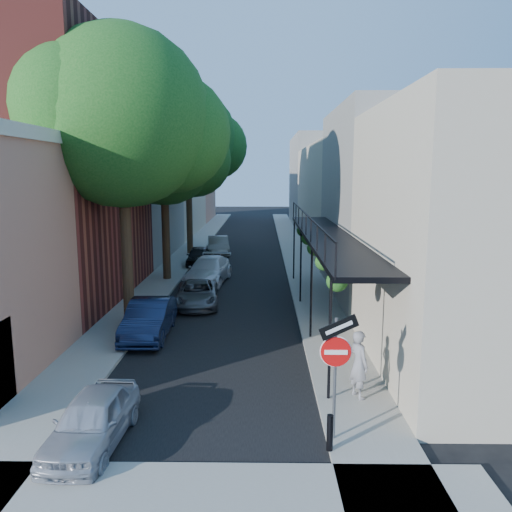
{
  "coord_description": "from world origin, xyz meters",
  "views": [
    {
      "loc": [
        1.56,
        -9.33,
        5.97
      ],
      "look_at": [
        1.31,
        9.61,
        2.8
      ],
      "focal_mm": 35.0,
      "sensor_mm": 36.0,
      "label": 1
    }
  ],
  "objects_px": {
    "oak_far": "(194,140)",
    "parked_car_c": "(197,294)",
    "oak_near": "(134,122)",
    "sign_post": "(336,357)",
    "parked_car_e": "(199,256)",
    "parked_car_b": "(149,319)",
    "oak_mid": "(171,152)",
    "parked_car_f": "(218,246)",
    "bollard": "(330,433)",
    "pedestrian": "(359,364)",
    "parked_car_d": "(208,270)",
    "parked_car_a": "(92,420)"
  },
  "relations": [
    {
      "from": "sign_post",
      "to": "oak_near",
      "type": "distance_m",
      "value": 12.77
    },
    {
      "from": "sign_post",
      "to": "oak_far",
      "type": "bearing_deg",
      "value": 103.91
    },
    {
      "from": "sign_post",
      "to": "pedestrian",
      "type": "xyz_separation_m",
      "value": [
        0.93,
        2.11,
        -1.01
      ]
    },
    {
      "from": "oak_near",
      "to": "parked_car_d",
      "type": "height_order",
      "value": "oak_near"
    },
    {
      "from": "parked_car_c",
      "to": "parked_car_e",
      "type": "xyz_separation_m",
      "value": [
        -1.2,
        9.92,
        0.06
      ]
    },
    {
      "from": "parked_car_f",
      "to": "oak_near",
      "type": "bearing_deg",
      "value": -103.61
    },
    {
      "from": "parked_car_b",
      "to": "parked_car_f",
      "type": "height_order",
      "value": "parked_car_f"
    },
    {
      "from": "parked_car_b",
      "to": "sign_post",
      "type": "bearing_deg",
      "value": -52.87
    },
    {
      "from": "parked_car_b",
      "to": "parked_car_d",
      "type": "xyz_separation_m",
      "value": [
        1.2,
        9.07,
        0.03
      ]
    },
    {
      "from": "bollard",
      "to": "oak_near",
      "type": "bearing_deg",
      "value": 123.12
    },
    {
      "from": "parked_car_e",
      "to": "pedestrian",
      "type": "xyz_separation_m",
      "value": [
        6.69,
        -19.46,
        0.41
      ]
    },
    {
      "from": "parked_car_a",
      "to": "bollard",
      "type": "bearing_deg",
      "value": -1.42
    },
    {
      "from": "bollard",
      "to": "parked_car_b",
      "type": "distance_m",
      "value": 9.58
    },
    {
      "from": "oak_mid",
      "to": "parked_car_f",
      "type": "bearing_deg",
      "value": 78.46
    },
    {
      "from": "sign_post",
      "to": "parked_car_a",
      "type": "bearing_deg",
      "value": -178.7
    },
    {
      "from": "oak_near",
      "to": "parked_car_d",
      "type": "relative_size",
      "value": 2.35
    },
    {
      "from": "oak_near",
      "to": "parked_car_e",
      "type": "height_order",
      "value": "oak_near"
    },
    {
      "from": "parked_car_e",
      "to": "oak_near",
      "type": "bearing_deg",
      "value": -95.84
    },
    {
      "from": "parked_car_a",
      "to": "parked_car_f",
      "type": "height_order",
      "value": "parked_car_f"
    },
    {
      "from": "parked_car_c",
      "to": "pedestrian",
      "type": "relative_size",
      "value": 2.2
    },
    {
      "from": "parked_car_e",
      "to": "pedestrian",
      "type": "distance_m",
      "value": 20.58
    },
    {
      "from": "sign_post",
      "to": "parked_car_b",
      "type": "xyz_separation_m",
      "value": [
        -5.76,
        7.29,
        -1.36
      ]
    },
    {
      "from": "oak_near",
      "to": "parked_car_a",
      "type": "xyz_separation_m",
      "value": [
        1.18,
        -9.41,
        -7.29
      ]
    },
    {
      "from": "parked_car_b",
      "to": "parked_car_f",
      "type": "bearing_deg",
      "value": 86.01
    },
    {
      "from": "parked_car_b",
      "to": "parked_car_c",
      "type": "bearing_deg",
      "value": 73.43
    },
    {
      "from": "bollard",
      "to": "parked_car_c",
      "type": "distance_m",
      "value": 12.89
    },
    {
      "from": "parked_car_c",
      "to": "oak_near",
      "type": "bearing_deg",
      "value": -135.05
    },
    {
      "from": "oak_far",
      "to": "parked_car_d",
      "type": "bearing_deg",
      "value": -78.86
    },
    {
      "from": "bollard",
      "to": "parked_car_a",
      "type": "height_order",
      "value": "parked_car_a"
    },
    {
      "from": "oak_near",
      "to": "pedestrian",
      "type": "xyz_separation_m",
      "value": [
        7.45,
        -7.18,
        -6.85
      ]
    },
    {
      "from": "sign_post",
      "to": "oak_mid",
      "type": "distance_m",
      "value": 19.14
    },
    {
      "from": "oak_mid",
      "to": "parked_car_a",
      "type": "bearing_deg",
      "value": -85.95
    },
    {
      "from": "oak_far",
      "to": "parked_car_c",
      "type": "bearing_deg",
      "value": -82.4
    },
    {
      "from": "oak_far",
      "to": "parked_car_c",
      "type": "distance_m",
      "value": 16.67
    },
    {
      "from": "oak_near",
      "to": "parked_car_b",
      "type": "height_order",
      "value": "oak_near"
    },
    {
      "from": "pedestrian",
      "to": "bollard",
      "type": "bearing_deg",
      "value": 133.38
    },
    {
      "from": "parked_car_b",
      "to": "parked_car_c",
      "type": "xyz_separation_m",
      "value": [
        1.2,
        4.35,
        -0.12
      ]
    },
    {
      "from": "oak_mid",
      "to": "parked_car_d",
      "type": "distance_m",
      "value": 6.72
    },
    {
      "from": "bollard",
      "to": "parked_car_b",
      "type": "relative_size",
      "value": 0.19
    },
    {
      "from": "oak_near",
      "to": "oak_far",
      "type": "relative_size",
      "value": 0.96
    },
    {
      "from": "parked_car_a",
      "to": "parked_car_c",
      "type": "xyz_separation_m",
      "value": [
        0.79,
        11.77,
        -0.03
      ]
    },
    {
      "from": "bollard",
      "to": "parked_car_d",
      "type": "bearing_deg",
      "value": 104.64
    },
    {
      "from": "oak_near",
      "to": "parked_car_a",
      "type": "relative_size",
      "value": 3.32
    },
    {
      "from": "parked_car_b",
      "to": "parked_car_d",
      "type": "distance_m",
      "value": 9.15
    },
    {
      "from": "sign_post",
      "to": "parked_car_e",
      "type": "bearing_deg",
      "value": 104.95
    },
    {
      "from": "bollard",
      "to": "oak_far",
      "type": "height_order",
      "value": "oak_far"
    },
    {
      "from": "sign_post",
      "to": "oak_far",
      "type": "distance_m",
      "value": 27.8
    },
    {
      "from": "parked_car_c",
      "to": "oak_far",
      "type": "bearing_deg",
      "value": 92.38
    },
    {
      "from": "bollard",
      "to": "parked_car_a",
      "type": "xyz_separation_m",
      "value": [
        -5.19,
        0.35,
        0.07
      ]
    },
    {
      "from": "sign_post",
      "to": "parked_car_e",
      "type": "xyz_separation_m",
      "value": [
        -5.76,
        21.57,
        -1.42
      ]
    }
  ]
}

